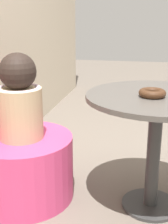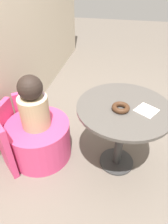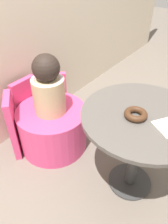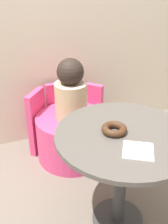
% 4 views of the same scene
% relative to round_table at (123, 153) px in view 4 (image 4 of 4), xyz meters
% --- Properties ---
extents(ground_plane, '(12.00, 12.00, 0.00)m').
position_rel_round_table_xyz_m(ground_plane, '(-0.07, 0.04, -0.53)').
color(ground_plane, '#665B51').
extents(back_wall, '(6.00, 0.06, 2.40)m').
position_rel_round_table_xyz_m(back_wall, '(-0.07, 1.17, 0.67)').
color(back_wall, beige).
rests_on(back_wall, ground_plane).
extents(round_table, '(0.74, 0.74, 0.66)m').
position_rel_round_table_xyz_m(round_table, '(0.00, 0.00, 0.00)').
color(round_table, '#333333').
rests_on(round_table, ground_plane).
extents(tub_chair, '(0.58, 0.58, 0.38)m').
position_rel_round_table_xyz_m(tub_chair, '(-0.04, 0.74, -0.34)').
color(tub_chair, '#D13D70').
rests_on(tub_chair, ground_plane).
extents(booth_backrest, '(0.68, 0.25, 0.55)m').
position_rel_round_table_xyz_m(booth_backrest, '(-0.04, 0.98, -0.25)').
color(booth_backrest, '#D13D70').
rests_on(booth_backrest, ground_plane).
extents(child_figure, '(0.25, 0.25, 0.48)m').
position_rel_round_table_xyz_m(child_figure, '(-0.04, 0.74, 0.08)').
color(child_figure, tan).
rests_on(child_figure, tub_chair).
extents(donut, '(0.13, 0.13, 0.04)m').
position_rel_round_table_xyz_m(donut, '(-0.05, 0.03, 0.15)').
color(donut, '#3D2314').
rests_on(donut, round_table).
extents(paper_napkin, '(0.20, 0.20, 0.01)m').
position_rel_round_table_xyz_m(paper_napkin, '(-0.02, -0.16, 0.13)').
color(paper_napkin, silver).
rests_on(paper_napkin, round_table).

